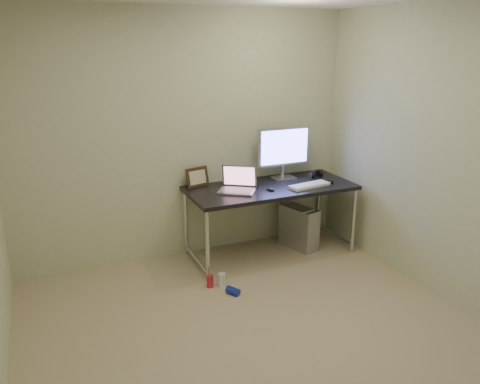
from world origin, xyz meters
name	(u,v)px	position (x,y,z in m)	size (l,w,h in m)	color
floor	(261,340)	(0.00, 0.00, 0.00)	(3.50, 3.50, 0.00)	tan
wall_back	(186,138)	(0.00, 1.75, 1.25)	(3.50, 0.02, 2.50)	beige
wall_right	(454,158)	(1.75, 0.00, 1.25)	(0.02, 3.50, 2.50)	beige
desk	(271,193)	(0.77, 1.37, 0.68)	(1.73, 0.76, 0.75)	black
tower_computer	(299,227)	(1.13, 1.38, 0.23)	(0.31, 0.48, 0.49)	silver
cable_a	(281,205)	(1.08, 1.70, 0.40)	(0.01, 0.01, 0.70)	black
cable_b	(289,206)	(1.17, 1.68, 0.38)	(0.01, 0.01, 0.72)	black
can_red	(210,281)	(-0.07, 0.92, 0.06)	(0.06, 0.06, 0.12)	#B72136
can_white	(222,280)	(0.04, 0.90, 0.06)	(0.07, 0.07, 0.13)	white
can_blue	(233,291)	(0.07, 0.71, 0.03)	(0.07, 0.07, 0.12)	#1728A9
laptop	(238,185)	(0.40, 1.37, 0.81)	(0.45, 0.43, 0.24)	#B7B6BE
monitor	(284,149)	(1.03, 1.58, 1.08)	(0.60, 0.18, 0.56)	#B7B6BE
keyboard	(309,185)	(1.13, 1.19, 0.76)	(0.45, 0.15, 0.03)	white
mouse_right	(330,181)	(1.40, 1.23, 0.77)	(0.08, 0.12, 0.04)	black
mouse_left	(270,189)	(0.70, 1.24, 0.77)	(0.06, 0.10, 0.03)	black
headphones	(315,175)	(1.38, 1.49, 0.78)	(0.16, 0.10, 0.10)	black
picture_frame	(197,177)	(0.08, 1.67, 0.85)	(0.25, 0.03, 0.20)	black
webcam	(228,177)	(0.40, 1.62, 0.83)	(0.04, 0.04, 0.11)	silver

